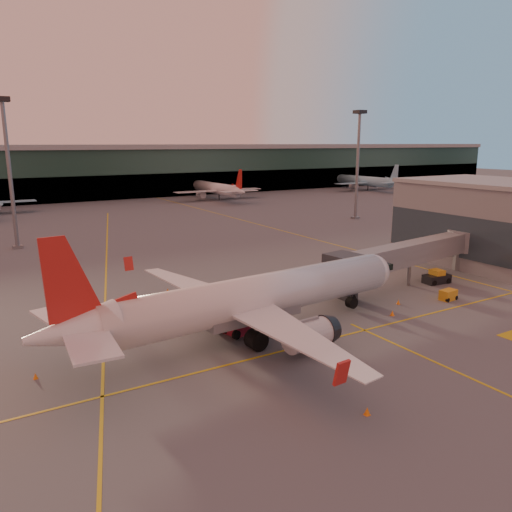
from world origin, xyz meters
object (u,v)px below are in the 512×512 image
main_airplane (248,300)px  gpu_cart (448,295)px  pushback_tug (437,278)px  catering_truck (239,307)px

main_airplane → gpu_cart: 26.43m
main_airplane → pushback_tug: bearing=2.3°
main_airplane → gpu_cart: (26.17, -1.95, -3.19)m
main_airplane → catering_truck: main_airplane is taller
main_airplane → catering_truck: (-0.01, 1.87, -1.27)m
catering_truck → pushback_tug: catering_truck is taller
gpu_cart → pushback_tug: bearing=44.8°
pushback_tug → catering_truck: bearing=-171.2°
catering_truck → gpu_cart: 26.52m
catering_truck → pushback_tug: (30.97, 1.80, -1.78)m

